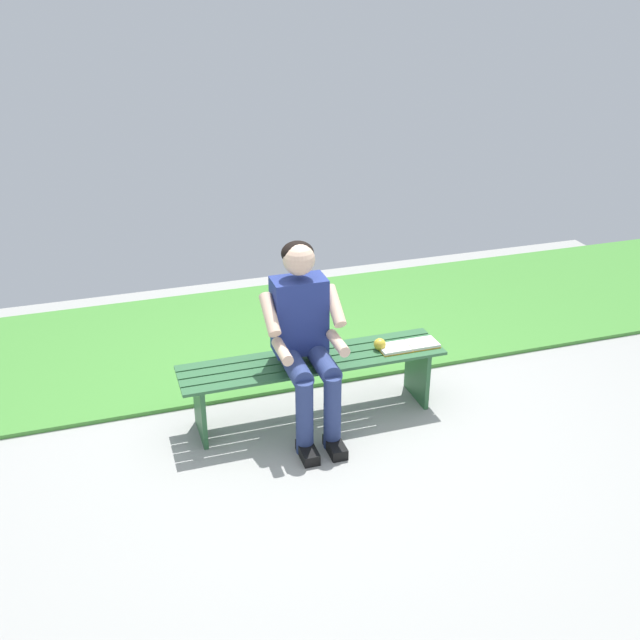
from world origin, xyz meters
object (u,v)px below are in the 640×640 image
Objects in this scene: bench_near at (313,372)px; person_seated at (305,334)px; apple at (380,344)px; book_open at (408,346)px.

person_seated is at bearing 49.90° from bench_near.
book_open is (-0.20, 0.03, -0.03)m from apple.
apple reaches higher than bench_near.
bench_near is 21.54× the size of apple.
bench_near is 0.67m from book_open.
apple is 0.20× the size of book_open.
bench_near is 4.27× the size of book_open.
bench_near is 0.37m from person_seated.
person_seated is at bearing 3.93° from book_open.
person_seated is at bearing 8.73° from apple.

